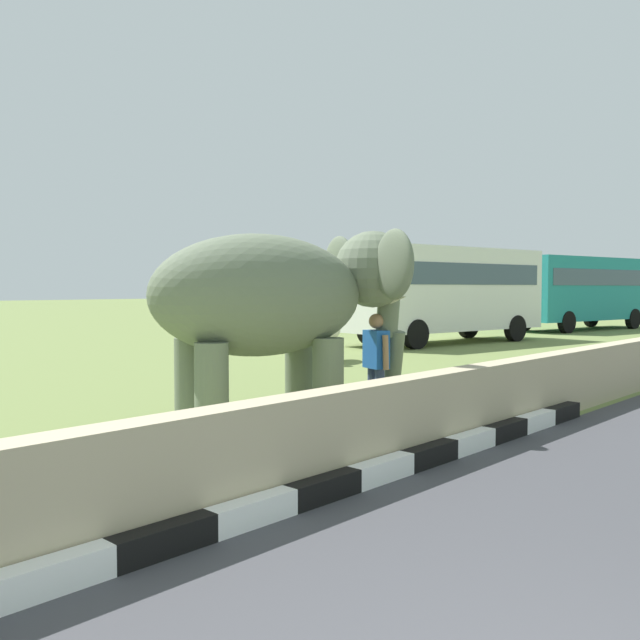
% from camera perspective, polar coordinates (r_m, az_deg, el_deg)
% --- Properties ---
extents(striped_curb, '(16.20, 0.20, 0.24)m').
position_cam_1_polar(striped_curb, '(5.32, -17.34, -18.63)').
color(striped_curb, white).
rests_on(striped_curb, ground_plane).
extents(barrier_parapet, '(28.00, 0.36, 1.00)m').
position_cam_1_polar(barrier_parapet, '(6.83, -0.99, -10.37)').
color(barrier_parapet, tan).
rests_on(barrier_parapet, ground_plane).
extents(elephant, '(4.07, 3.01, 2.91)m').
position_cam_1_polar(elephant, '(9.55, -3.16, 1.83)').
color(elephant, '#626E58').
rests_on(elephant, ground_plane).
extents(person_handler, '(0.35, 0.64, 1.66)m').
position_cam_1_polar(person_handler, '(10.39, 4.75, -3.48)').
color(person_handler, navy).
rests_on(person_handler, ground_plane).
extents(bus_white, '(8.71, 3.85, 3.50)m').
position_cam_1_polar(bus_white, '(25.46, 10.50, 2.76)').
color(bus_white, silver).
rests_on(bus_white, ground_plane).
extents(bus_teal, '(9.08, 4.09, 3.50)m').
position_cam_1_polar(bus_teal, '(35.41, 21.12, 2.60)').
color(bus_teal, teal).
rests_on(bus_teal, ground_plane).
extents(cow_near, '(1.81, 1.38, 1.23)m').
position_cam_1_polar(cow_near, '(18.76, 0.76, -0.87)').
color(cow_near, beige).
rests_on(cow_near, ground_plane).
extents(hill_east, '(29.42, 23.54, 10.62)m').
position_cam_1_polar(hill_east, '(66.78, 13.06, 0.91)').
color(hill_east, slate).
rests_on(hill_east, ground_plane).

